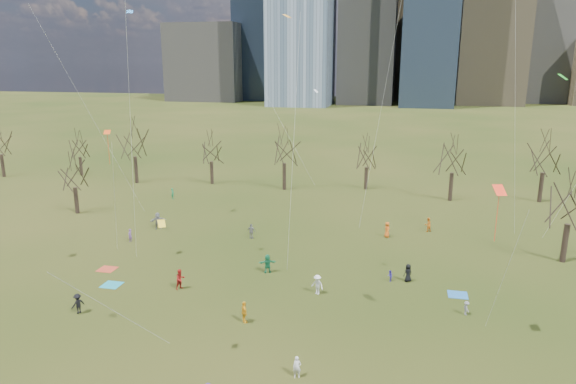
% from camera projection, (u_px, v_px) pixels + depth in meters
% --- Properties ---
extents(ground, '(500.00, 500.00, 0.00)m').
position_uv_depth(ground, '(252.00, 321.00, 38.46)').
color(ground, black).
rests_on(ground, ground).
extents(downtown_skyline, '(212.50, 78.00, 118.00)m').
position_uv_depth(downtown_skyline, '(382.00, 14.00, 228.16)').
color(downtown_skyline, slate).
rests_on(downtown_skyline, ground).
extents(bare_tree_row, '(113.04, 29.80, 9.50)m').
position_uv_depth(bare_tree_row, '(327.00, 155.00, 72.10)').
color(bare_tree_row, black).
rests_on(bare_tree_row, ground).
extents(blanket_teal, '(1.60, 1.50, 0.03)m').
position_uv_depth(blanket_teal, '(112.00, 285.00, 44.62)').
color(blanket_teal, teal).
rests_on(blanket_teal, ground).
extents(blanket_navy, '(1.60, 1.50, 0.03)m').
position_uv_depth(blanket_navy, '(458.00, 295.00, 42.74)').
color(blanket_navy, '#2463A9').
rests_on(blanket_navy, ground).
extents(blanket_crimson, '(1.60, 1.50, 0.03)m').
position_uv_depth(blanket_crimson, '(107.00, 269.00, 47.97)').
color(blanket_crimson, '#B13A23').
rests_on(blanket_crimson, ground).
extents(person_1, '(0.57, 0.44, 1.40)m').
position_uv_depth(person_1, '(297.00, 367.00, 31.47)').
color(person_1, silver).
rests_on(person_1, ground).
extents(person_2, '(1.03, 1.10, 1.79)m').
position_uv_depth(person_2, '(180.00, 279.00, 43.64)').
color(person_2, '#A21A17').
rests_on(person_2, ground).
extents(person_3, '(0.64, 0.82, 1.11)m').
position_uv_depth(person_3, '(466.00, 308.00, 39.27)').
color(person_3, slate).
rests_on(person_3, ground).
extents(person_4, '(0.92, 1.04, 1.69)m').
position_uv_depth(person_4, '(244.00, 312.00, 38.03)').
color(person_4, gold).
rests_on(person_4, ground).
extents(person_5, '(1.70, 1.12, 1.75)m').
position_uv_depth(person_5, '(268.00, 264.00, 47.07)').
color(person_5, '#1C7F4F').
rests_on(person_5, ground).
extents(person_6, '(0.95, 0.90, 1.63)m').
position_uv_depth(person_6, '(408.00, 273.00, 45.13)').
color(person_6, black).
rests_on(person_6, ground).
extents(person_7, '(0.38, 0.54, 1.42)m').
position_uv_depth(person_7, '(130.00, 235.00, 55.19)').
color(person_7, '#784C99').
rests_on(person_7, ground).
extents(person_8, '(0.39, 0.50, 1.01)m').
position_uv_depth(person_8, '(390.00, 276.00, 45.28)').
color(person_8, '#3729B4').
rests_on(person_8, ground).
extents(person_9, '(1.26, 1.02, 1.70)m').
position_uv_depth(person_9, '(317.00, 285.00, 42.72)').
color(person_9, silver).
rests_on(person_9, ground).
extents(person_11, '(1.78, 1.54, 1.94)m').
position_uv_depth(person_11, '(158.00, 221.00, 59.37)').
color(person_11, slate).
rests_on(person_11, ground).
extents(person_12, '(0.79, 0.98, 1.75)m').
position_uv_depth(person_12, '(387.00, 230.00, 56.52)').
color(person_12, orange).
rests_on(person_12, ground).
extents(person_13, '(0.53, 0.65, 1.53)m').
position_uv_depth(person_13, '(173.00, 193.00, 72.33)').
color(person_13, '#1B7B48').
rests_on(person_13, ground).
extents(person_14, '(1.01, 0.97, 1.65)m').
position_uv_depth(person_14, '(428.00, 225.00, 58.39)').
color(person_14, orange).
rests_on(person_14, ground).
extents(person_15, '(0.98, 1.19, 1.61)m').
position_uv_depth(person_15, '(78.00, 304.00, 39.47)').
color(person_15, black).
rests_on(person_15, ground).
extents(person_16, '(1.03, 0.56, 1.66)m').
position_uv_depth(person_16, '(251.00, 231.00, 56.08)').
color(person_16, slate).
rests_on(person_16, ground).
extents(kites_airborne, '(59.46, 52.89, 29.14)m').
position_uv_depth(kites_airborne, '(291.00, 129.00, 45.55)').
color(kites_airborne, '#F24D14').
rests_on(kites_airborne, ground).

